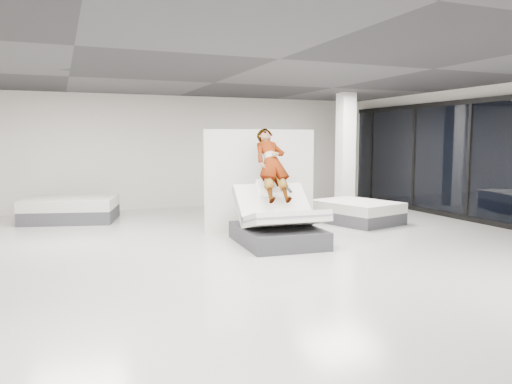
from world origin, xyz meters
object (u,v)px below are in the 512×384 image
column (345,153)px  divider_panel (260,181)px  hero_bed (278,225)px  flat_bed_right_far (357,212)px  person (272,178)px  remote (290,190)px  flat_bed_left_far (71,209)px

column → divider_panel: bearing=-149.7°
hero_bed → flat_bed_right_far: bearing=29.4°
divider_panel → flat_bed_right_far: (2.53, 0.15, -0.83)m
hero_bed → column: bearing=43.5°
hero_bed → person: 0.91m
remote → flat_bed_right_far: bearing=36.0°
remote → flat_bed_right_far: remote is taller
hero_bed → flat_bed_right_far: (2.72, 1.54, -0.11)m
hero_bed → remote: (0.22, -0.04, 0.64)m
column → flat_bed_right_far: bearing=-113.2°
person → column: 4.58m
person → flat_bed_left_far: 5.41m
flat_bed_right_far → column: size_ratio=0.67×
divider_panel → flat_bed_left_far: (-3.74, 2.90, -0.80)m
flat_bed_left_far → column: column is taller
flat_bed_left_far → column: (7.02, -0.98, 1.32)m
flat_bed_right_far → flat_bed_left_far: 6.84m
person → divider_panel: divider_panel is taller
person → divider_panel: (0.17, 1.06, -0.13)m
hero_bed → person: (0.02, 0.32, 0.85)m
remote → column: bearing=49.5°
hero_bed → person: size_ratio=1.15×
hero_bed → flat_bed_left_far: size_ratio=0.82×
flat_bed_right_far → flat_bed_left_far: (-6.27, 2.74, 0.03)m
remote → divider_panel: size_ratio=0.06×
hero_bed → flat_bed_left_far: (-3.54, 4.28, -0.08)m
remote → flat_bed_right_far: 3.06m
divider_panel → flat_bed_right_far: 2.67m
hero_bed → remote: size_ratio=13.99×
remote → divider_panel: divider_panel is taller
person → remote: (0.20, -0.36, -0.21)m
flat_bed_right_far → flat_bed_left_far: size_ratio=0.90×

